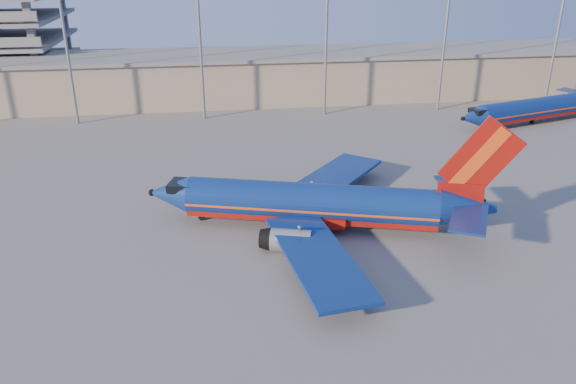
% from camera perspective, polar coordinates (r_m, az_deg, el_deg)
% --- Properties ---
extents(ground, '(220.00, 220.00, 0.00)m').
position_cam_1_polar(ground, '(51.15, -2.39, -6.25)').
color(ground, slate).
rests_on(ground, ground).
extents(terminal_building, '(122.00, 16.00, 8.50)m').
position_cam_1_polar(terminal_building, '(105.41, -0.30, 11.82)').
color(terminal_building, gray).
rests_on(terminal_building, ground).
extents(light_mast_row, '(101.60, 1.60, 28.65)m').
position_cam_1_polar(light_mast_row, '(91.13, -2.50, 18.42)').
color(light_mast_row, gray).
rests_on(light_mast_row, ground).
extents(aircraft_main, '(34.56, 32.75, 12.01)m').
position_cam_1_polar(aircraft_main, '(54.65, 3.21, -1.22)').
color(aircraft_main, navy).
rests_on(aircraft_main, ground).
extents(aircraft_second, '(30.45, 15.22, 10.58)m').
position_cam_1_polar(aircraft_second, '(98.13, 24.04, 7.83)').
color(aircraft_second, navy).
rests_on(aircraft_second, ground).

